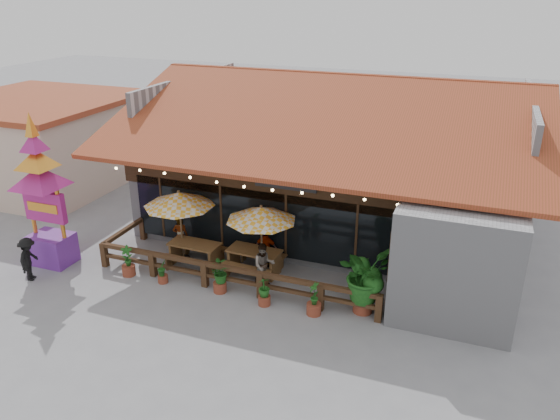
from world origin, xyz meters
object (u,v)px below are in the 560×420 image
at_px(picnic_table_left, 195,250).
at_px(pedestrian, 29,259).
at_px(thai_sign_tower, 40,181).
at_px(umbrella_left, 179,199).
at_px(picnic_table_right, 254,257).
at_px(tropical_plant, 365,275).
at_px(umbrella_right, 261,214).

distance_m(picnic_table_left, pedestrian, 5.54).
bearing_deg(thai_sign_tower, umbrella_left, 23.60).
bearing_deg(picnic_table_left, picnic_table_right, 5.98).
bearing_deg(tropical_plant, umbrella_right, 163.50).
bearing_deg(pedestrian, umbrella_left, -72.56).
bearing_deg(umbrella_left, picnic_table_right, -0.22).
distance_m(umbrella_right, pedestrian, 7.99).
height_order(picnic_table_left, tropical_plant, tropical_plant).
distance_m(umbrella_right, tropical_plant, 4.09).
relative_size(thai_sign_tower, pedestrian, 3.84).
bearing_deg(picnic_table_right, picnic_table_left, -174.02).
xyz_separation_m(umbrella_left, tropical_plant, (6.91, -1.09, -1.09)).
bearing_deg(pedestrian, thai_sign_tower, -12.36).
height_order(umbrella_left, pedestrian, umbrella_left).
relative_size(umbrella_right, pedestrian, 1.72).
bearing_deg(tropical_plant, umbrella_left, 171.03).
relative_size(thai_sign_tower, tropical_plant, 2.67).
distance_m(picnic_table_left, picnic_table_right, 2.21).
xyz_separation_m(umbrella_left, picnic_table_left, (0.64, -0.24, -1.77)).
bearing_deg(umbrella_right, tropical_plant, -16.50).
relative_size(picnic_table_right, thai_sign_tower, 0.32).
xyz_separation_m(umbrella_right, picnic_table_left, (-2.46, -0.28, -1.66)).
distance_m(umbrella_right, thai_sign_tower, 7.65).
xyz_separation_m(umbrella_right, picnic_table_right, (-0.26, -0.05, -1.65)).
bearing_deg(pedestrian, picnic_table_right, -85.69).
height_order(umbrella_right, pedestrian, umbrella_right).
bearing_deg(picnic_table_right, pedestrian, -155.86).
xyz_separation_m(umbrella_right, thai_sign_tower, (-7.36, -1.90, 0.88)).
bearing_deg(pedestrian, umbrella_right, -86.15).
xyz_separation_m(umbrella_right, tropical_plant, (3.81, -1.13, -0.98)).
bearing_deg(picnic_table_left, umbrella_right, 6.48).
xyz_separation_m(picnic_table_right, thai_sign_tower, (-7.09, -1.85, 2.53)).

